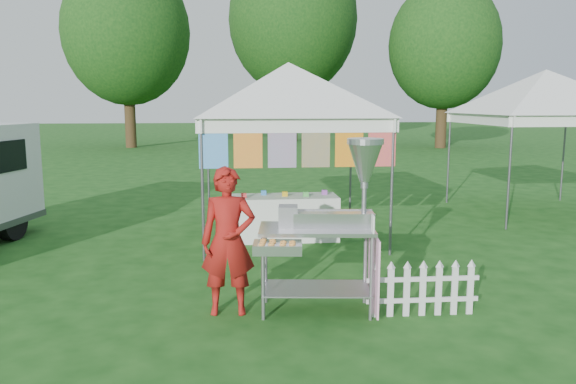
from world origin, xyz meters
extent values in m
plane|color=#164714|center=(0.00, 0.00, 0.00)|extent=(120.00, 120.00, 0.00)
cylinder|color=#59595E|center=(-1.42, 2.08, 1.05)|extent=(0.04, 0.04, 2.10)
cylinder|color=#59595E|center=(1.42, 2.08, 1.05)|extent=(0.04, 0.04, 2.10)
cylinder|color=#59595E|center=(-1.42, 4.92, 1.05)|extent=(0.04, 0.04, 2.10)
cylinder|color=#59595E|center=(1.42, 4.92, 1.05)|extent=(0.04, 0.04, 2.10)
cube|color=white|center=(0.00, 2.08, 2.00)|extent=(3.00, 0.03, 0.22)
cube|color=white|center=(0.00, 4.92, 2.00)|extent=(3.00, 0.03, 0.22)
pyramid|color=white|center=(0.00, 3.50, 3.00)|extent=(4.24, 4.24, 0.90)
cylinder|color=#59595E|center=(0.00, 2.08, 2.08)|extent=(3.00, 0.03, 0.03)
cube|color=blue|center=(-1.25, 2.08, 1.73)|extent=(0.42, 0.01, 0.70)
cube|color=red|center=(-0.75, 2.08, 1.73)|extent=(0.42, 0.01, 0.70)
cube|color=#30B4A6|center=(-0.25, 2.08, 1.73)|extent=(0.42, 0.01, 0.70)
cube|color=#FEA50D|center=(0.25, 2.08, 1.73)|extent=(0.42, 0.01, 0.70)
cube|color=#F4371B|center=(0.75, 2.08, 1.73)|extent=(0.42, 0.01, 0.70)
cube|color=#CC1969|center=(1.25, 2.08, 1.73)|extent=(0.42, 0.01, 0.70)
cylinder|color=#59595E|center=(4.08, 3.58, 1.05)|extent=(0.04, 0.04, 2.10)
cylinder|color=#59595E|center=(4.08, 6.42, 1.05)|extent=(0.04, 0.04, 2.10)
cylinder|color=#59595E|center=(6.92, 6.42, 1.05)|extent=(0.04, 0.04, 2.10)
cube|color=white|center=(5.50, 6.42, 2.00)|extent=(3.00, 0.03, 0.22)
pyramid|color=white|center=(5.50, 5.00, 3.00)|extent=(4.24, 4.24, 0.90)
cylinder|color=#312211|center=(-6.00, 24.00, 1.98)|extent=(0.56, 0.56, 3.96)
ellipsoid|color=#2C5B19|center=(-6.00, 24.00, 5.85)|extent=(6.40, 6.40, 7.36)
cylinder|color=#312211|center=(3.00, 28.00, 2.42)|extent=(0.56, 0.56, 4.84)
ellipsoid|color=#2C5B19|center=(3.00, 28.00, 7.15)|extent=(7.60, 7.60, 8.74)
cylinder|color=#312211|center=(10.00, 22.00, 1.76)|extent=(0.56, 0.56, 3.52)
ellipsoid|color=#2C5B19|center=(10.00, 22.00, 5.20)|extent=(5.60, 5.60, 6.44)
cylinder|color=gray|center=(-0.70, -0.31, 0.47)|extent=(0.05, 0.05, 0.95)
cylinder|color=gray|center=(0.46, -0.45, 0.47)|extent=(0.05, 0.05, 0.95)
cylinder|color=gray|center=(-0.63, 0.22, 0.47)|extent=(0.05, 0.05, 0.95)
cylinder|color=gray|center=(0.52, 0.08, 0.47)|extent=(0.05, 0.05, 0.95)
cube|color=gray|center=(-0.09, -0.11, 0.26)|extent=(1.26, 0.74, 0.02)
cube|color=#B7B7BC|center=(-0.09, -0.11, 0.95)|extent=(1.33, 0.78, 0.04)
cube|color=#B7B7BC|center=(0.11, -0.08, 1.05)|extent=(0.92, 0.37, 0.16)
cube|color=gray|center=(-0.39, -0.02, 1.08)|extent=(0.24, 0.25, 0.23)
cylinder|color=gray|center=(0.44, -0.12, 1.42)|extent=(0.06, 0.06, 0.95)
cone|color=#B7B7BC|center=(0.44, -0.12, 1.68)|extent=(0.42, 0.42, 0.42)
cylinder|color=#B7B7BC|center=(0.44, -0.12, 1.91)|extent=(0.44, 0.44, 0.06)
cube|color=#B7B7BC|center=(-0.55, -0.46, 0.84)|extent=(0.54, 0.37, 0.11)
cube|color=#FBA9D3|center=(0.55, -0.19, 0.47)|extent=(0.11, 0.78, 0.85)
cube|color=white|center=(0.45, -0.47, 1.07)|extent=(0.03, 0.15, 0.19)
imported|color=maroon|center=(-1.06, -0.06, 0.82)|extent=(0.61, 0.42, 1.64)
cylinder|color=black|center=(-4.73, 3.73, 0.32)|extent=(0.35, 0.67, 0.64)
cube|color=silver|center=(0.51, -0.37, 0.28)|extent=(0.07, 0.02, 0.56)
cube|color=silver|center=(0.69, -0.38, 0.28)|extent=(0.07, 0.02, 0.56)
cube|color=silver|center=(0.87, -0.38, 0.28)|extent=(0.07, 0.02, 0.56)
cube|color=silver|center=(1.05, -0.38, 0.28)|extent=(0.07, 0.02, 0.56)
cube|color=silver|center=(1.23, -0.39, 0.28)|extent=(0.07, 0.02, 0.56)
cube|color=silver|center=(1.41, -0.39, 0.28)|extent=(0.07, 0.02, 0.56)
cube|color=silver|center=(1.59, -0.40, 0.28)|extent=(0.07, 0.02, 0.56)
cube|color=silver|center=(1.05, -0.38, 0.18)|extent=(1.26, 0.06, 0.05)
cube|color=silver|center=(1.05, -0.38, 0.42)|extent=(1.26, 0.06, 0.05)
cube|color=white|center=(-0.09, 3.29, 0.38)|extent=(1.80, 0.70, 0.75)
camera|label=1|loc=(-1.07, -6.10, 2.33)|focal=35.00mm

